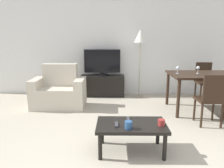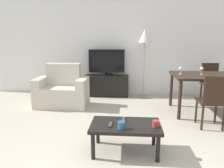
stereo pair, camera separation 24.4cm
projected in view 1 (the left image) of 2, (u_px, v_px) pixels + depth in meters
wall_back at (120, 41)px, 5.48m from camera, size 7.11×0.06×2.70m
armchair at (59, 92)px, 4.58m from camera, size 1.08×0.62×0.90m
tv_stand at (102, 86)px, 5.47m from camera, size 1.08×0.37×0.51m
tv at (102, 63)px, 5.34m from camera, size 0.88×0.31×0.64m
coffee_table at (131, 127)px, 2.77m from camera, size 0.88×0.53×0.38m
dining_table at (208, 78)px, 4.26m from camera, size 1.47×0.93×0.75m
dining_chair_near at (211, 97)px, 3.55m from camera, size 0.40×0.40×0.88m
dining_chair_far at (205, 79)px, 5.05m from camera, size 0.40×0.40×0.88m
floor_lamp at (140, 40)px, 5.13m from camera, size 0.28×0.28×1.63m
remote_primary at (128, 119)px, 2.89m from camera, size 0.04×0.15×0.02m
remote_secondary at (116, 125)px, 2.70m from camera, size 0.04×0.15×0.02m
cup_white_near at (129, 125)px, 2.60m from camera, size 0.09×0.09×0.09m
cup_colored_far at (161, 123)px, 2.69m from camera, size 0.09×0.09×0.08m
wine_glass_left at (178, 68)px, 4.23m from camera, size 0.07×0.07×0.15m
wine_glass_center at (198, 68)px, 4.24m from camera, size 0.07×0.07×0.15m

